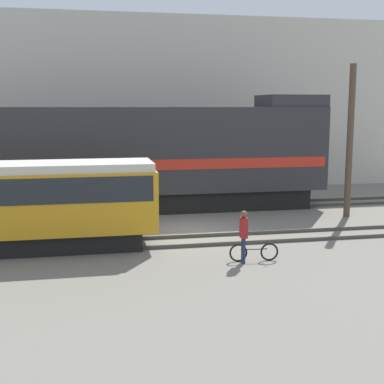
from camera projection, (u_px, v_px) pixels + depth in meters
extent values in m
plane|color=slate|center=(189.00, 232.00, 22.33)|extent=(120.00, 120.00, 0.00)
cube|color=#47423D|center=(201.00, 245.00, 19.92)|extent=(60.00, 0.07, 0.14)
cube|color=#47423D|center=(194.00, 236.00, 21.30)|extent=(60.00, 0.07, 0.14)
cube|color=#47423D|center=(173.00, 211.00, 26.36)|extent=(60.00, 0.07, 0.14)
cube|color=#47423D|center=(168.00, 206.00, 27.75)|extent=(60.00, 0.07, 0.14)
cube|color=beige|center=(148.00, 104.00, 35.28)|extent=(35.83, 6.00, 10.65)
cube|color=black|center=(129.00, 201.00, 26.59)|extent=(18.17, 2.55, 1.00)
cube|color=#2D2D33|center=(128.00, 150.00, 26.17)|extent=(19.75, 3.00, 4.14)
cube|color=red|center=(128.00, 162.00, 26.27)|extent=(19.35, 3.04, 0.50)
cube|color=#2D2D33|center=(291.00, 101.00, 27.42)|extent=(3.00, 2.85, 0.60)
cube|color=black|center=(24.00, 241.00, 19.32)|extent=(8.38, 2.00, 0.70)
cube|color=orange|center=(22.00, 202.00, 19.09)|extent=(9.52, 2.50, 2.20)
cube|color=#1E2328|center=(21.00, 187.00, 19.00)|extent=(9.14, 2.54, 0.90)
cube|color=beige|center=(20.00, 167.00, 18.89)|extent=(9.33, 2.38, 0.30)
torus|color=black|center=(269.00, 252.00, 18.08)|extent=(0.62, 0.11, 0.62)
torus|color=black|center=(238.00, 253.00, 17.96)|extent=(0.62, 0.11, 0.62)
cylinder|color=black|center=(254.00, 249.00, 18.01)|extent=(0.91, 0.11, 0.04)
cylinder|color=black|center=(243.00, 249.00, 17.96)|extent=(0.03, 0.03, 0.28)
cylinder|color=#262626|center=(270.00, 242.00, 18.02)|extent=(0.06, 0.44, 0.02)
cylinder|color=#232D4C|center=(243.00, 250.00, 17.89)|extent=(0.11, 0.11, 0.87)
cylinder|color=#232D4C|center=(244.00, 251.00, 17.73)|extent=(0.11, 0.11, 0.87)
cube|color=maroon|center=(244.00, 228.00, 17.69)|extent=(0.25, 0.38, 0.67)
sphere|color=brown|center=(244.00, 214.00, 17.62)|extent=(0.24, 0.24, 0.24)
cylinder|color=#4C3D2D|center=(350.00, 142.00, 24.81)|extent=(0.30, 0.30, 7.10)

